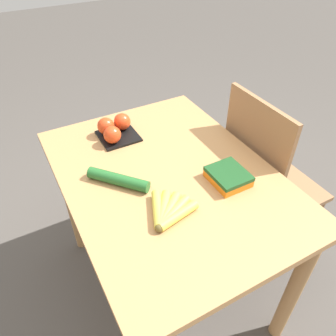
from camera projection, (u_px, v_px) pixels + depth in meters
The scene contains 7 objects.
ground_plane at pixel (168, 282), 1.74m from camera, with size 12.00×12.00×0.00m, color #4C4742.
dining_table at pixel (168, 198), 1.34m from camera, with size 1.05×0.77×0.76m.
chair at pixel (264, 183), 1.61m from camera, with size 0.42×0.40×0.97m.
banana_bunch at pixel (168, 212), 1.08m from camera, with size 0.17×0.17×0.03m.
tomato_pack at pixel (114, 129), 1.42m from camera, with size 0.16×0.16×0.08m.
carrot_bag at pixel (228, 176), 1.21m from camera, with size 0.14×0.13×0.04m.
cucumber_near at pixel (118, 179), 1.20m from camera, with size 0.21×0.19×0.04m.
Camera 1 is at (0.83, -0.45, 1.58)m, focal length 35.00 mm.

